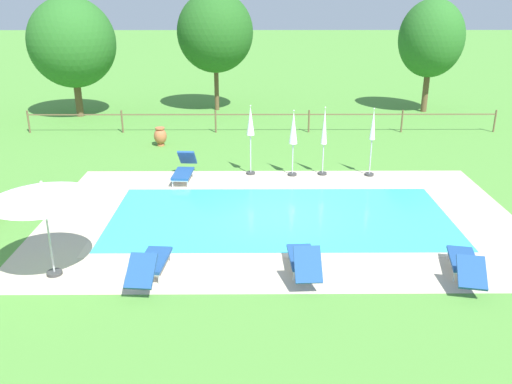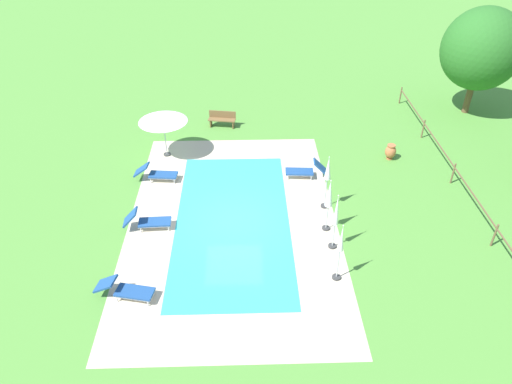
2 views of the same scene
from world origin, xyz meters
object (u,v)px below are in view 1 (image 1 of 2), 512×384
(sun_lounger_north_far, at_px, (304,260))
(tree_west_mid, at_px, (431,39))
(patio_umbrella_closed_row_mid_west, at_px, (251,127))
(patio_umbrella_closed_row_centre, at_px, (324,133))
(patio_umbrella_open_foreground, at_px, (42,191))
(sun_lounger_north_mid, at_px, (150,263))
(tree_centre, at_px, (72,43))
(patio_umbrella_closed_row_west, at_px, (372,134))
(sun_lounger_north_end, at_px, (465,263))
(sun_lounger_north_near_steps, at_px, (184,169))
(tree_far_west, at_px, (215,32))
(terracotta_urn_near_fence, at_px, (160,136))
(patio_umbrella_closed_row_mid_east, at_px, (293,132))

(sun_lounger_north_far, distance_m, tree_west_mid, 20.18)
(sun_lounger_north_far, relative_size, patio_umbrella_closed_row_mid_west, 0.76)
(patio_umbrella_closed_row_centre, distance_m, tree_west_mid, 13.00)
(patio_umbrella_open_foreground, bearing_deg, patio_umbrella_closed_row_mid_west, 58.05)
(patio_umbrella_closed_row_centre, bearing_deg, tree_west_mid, 57.43)
(patio_umbrella_closed_row_mid_west, distance_m, patio_umbrella_closed_row_centre, 2.60)
(sun_lounger_north_mid, distance_m, patio_umbrella_closed_row_mid_west, 7.97)
(patio_umbrella_closed_row_centre, distance_m, tree_centre, 15.37)
(patio_umbrella_open_foreground, distance_m, patio_umbrella_closed_row_west, 11.39)
(sun_lounger_north_mid, distance_m, sun_lounger_north_far, 3.54)
(sun_lounger_north_end, xyz_separation_m, patio_umbrella_closed_row_mid_west, (-4.97, 7.53, 1.40))
(tree_centre, bearing_deg, patio_umbrella_closed_row_centre, -39.92)
(sun_lounger_north_near_steps, bearing_deg, sun_lounger_north_far, -62.23)
(patio_umbrella_closed_row_west, bearing_deg, sun_lounger_north_far, -112.80)
(sun_lounger_north_near_steps, distance_m, tree_far_west, 12.41)
(patio_umbrella_closed_row_centre, relative_size, tree_far_west, 0.40)
(patio_umbrella_closed_row_west, height_order, patio_umbrella_closed_row_mid_west, patio_umbrella_closed_row_mid_west)
(tree_far_west, bearing_deg, terracotta_urn_near_fence, -104.85)
(sun_lounger_north_near_steps, xyz_separation_m, terracotta_urn_near_fence, (-1.54, 4.42, 0.04))
(patio_umbrella_closed_row_mid_west, bearing_deg, terracotta_urn_near_fence, 135.26)
(terracotta_urn_near_fence, bearing_deg, patio_umbrella_closed_row_mid_west, -44.74)
(sun_lounger_north_near_steps, relative_size, sun_lounger_north_mid, 0.96)
(patio_umbrella_closed_row_west, height_order, tree_centre, tree_centre)
(tree_west_mid, bearing_deg, sun_lounger_north_mid, -122.86)
(tree_far_west, bearing_deg, patio_umbrella_open_foreground, -98.19)
(sun_lounger_north_far, relative_size, sun_lounger_north_end, 0.91)
(patio_umbrella_closed_row_mid_west, xyz_separation_m, patio_umbrella_closed_row_mid_east, (1.50, -0.16, -0.14))
(patio_umbrella_closed_row_mid_west, height_order, tree_centre, tree_centre)
(tree_far_west, relative_size, tree_west_mid, 1.06)
(sun_lounger_north_near_steps, height_order, sun_lounger_north_mid, sun_lounger_north_near_steps)
(patio_umbrella_open_foreground, xyz_separation_m, tree_west_mid, (14.06, 18.06, 1.79))
(sun_lounger_north_end, distance_m, terracotta_urn_near_fence, 14.40)
(terracotta_urn_near_fence, xyz_separation_m, tree_centre, (-5.20, 5.86, 3.34))
(sun_lounger_north_mid, height_order, tree_west_mid, tree_west_mid)
(patio_umbrella_closed_row_centre, xyz_separation_m, tree_far_west, (-4.50, 11.30, 2.61))
(sun_lounger_north_far, bearing_deg, terracotta_urn_near_fence, 114.54)
(patio_umbrella_closed_row_west, distance_m, tree_far_west, 13.25)
(sun_lounger_north_end, xyz_separation_m, tree_centre, (-14.03, 17.22, 3.40))
(patio_umbrella_open_foreground, height_order, patio_umbrella_closed_row_mid_east, patio_umbrella_closed_row_mid_east)
(patio_umbrella_open_foreground, relative_size, patio_umbrella_closed_row_mid_east, 1.00)
(patio_umbrella_closed_row_west, relative_size, patio_umbrella_closed_row_mid_east, 1.03)
(sun_lounger_north_near_steps, height_order, patio_umbrella_closed_row_west, patio_umbrella_closed_row_west)
(patio_umbrella_closed_row_mid_west, relative_size, patio_umbrella_closed_row_mid_east, 1.06)
(sun_lounger_north_end, relative_size, terracotta_urn_near_fence, 2.66)
(patio_umbrella_closed_row_mid_east, xyz_separation_m, tree_centre, (-10.57, 9.85, 2.15))
(tree_far_west, bearing_deg, patio_umbrella_closed_row_mid_east, -73.34)
(patio_umbrella_closed_row_west, xyz_separation_m, tree_centre, (-13.34, 9.88, 2.21))
(sun_lounger_north_near_steps, xyz_separation_m, sun_lounger_north_end, (7.30, -6.95, -0.02))
(terracotta_urn_near_fence, relative_size, tree_west_mid, 0.14)
(patio_umbrella_closed_row_mid_west, bearing_deg, sun_lounger_north_near_steps, -165.97)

